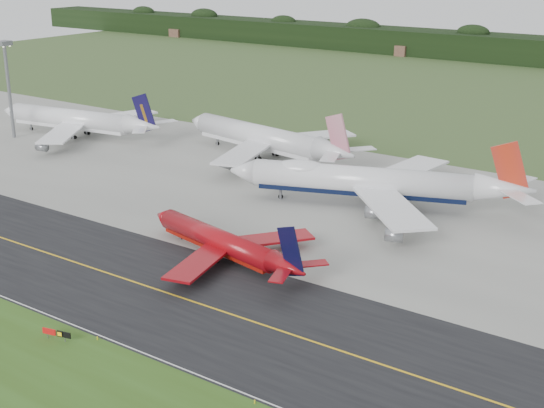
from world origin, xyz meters
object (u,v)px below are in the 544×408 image
Objects in this scene: jet_ba_747 at (372,182)px; jet_navy_gold at (79,120)px; taxiway_sign at (56,333)px; jet_red_737 at (225,243)px; jet_star_tail at (266,139)px; floodlight_mast at (7,72)px.

jet_ba_747 is 1.10× the size of jet_navy_gold.
jet_red_737 is at bearing 87.99° from taxiway_sign.
jet_star_tail is 12.83× the size of taxiway_sign.
floodlight_mast is at bearing -177.83° from jet_ba_747.
floodlight_mast is at bearing 145.42° from taxiway_sign.
jet_star_tail is at bearing 154.85° from jet_ba_747.
jet_ba_747 is at bearing 79.35° from jet_red_737.
jet_red_737 is at bearing -60.71° from jet_star_tail.
floodlight_mast is (-103.78, 35.13, 15.64)m from jet_red_737.
floodlight_mast reaches higher than jet_red_737.
jet_red_737 is 8.70× the size of taxiway_sign.
jet_red_737 reaches higher than taxiway_sign.
jet_navy_gold is 23.07m from floodlight_mast.
jet_navy_gold is 12.38× the size of taxiway_sign.
jet_navy_gold is 0.96× the size of jet_star_tail.
jet_navy_gold is 2.05× the size of floodlight_mast.
jet_star_tail is 76.00m from floodlight_mast.
jet_star_tail is at bearing 119.29° from jet_red_737.
jet_ba_747 is at bearing 83.42° from taxiway_sign.
floodlight_mast is at bearing -141.82° from jet_navy_gold.
jet_star_tail is at bearing 17.92° from floodlight_mast.
jet_ba_747 is at bearing -4.24° from jet_navy_gold.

